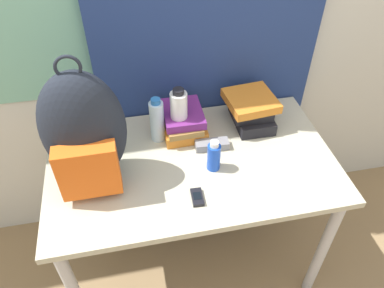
{
  "coord_description": "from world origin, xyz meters",
  "views": [
    {
      "loc": [
        -0.23,
        -0.76,
        1.93
      ],
      "look_at": [
        0.0,
        0.36,
        0.87
      ],
      "focal_mm": 35.0,
      "sensor_mm": 36.0,
      "label": 1
    }
  ],
  "objects_px": {
    "cell_phone": "(197,197)",
    "sports_bottle": "(179,115)",
    "book_stack_left": "(182,121)",
    "sunscreen_bottle": "(214,156)",
    "book_stack_center": "(251,109)",
    "sunglasses_case": "(212,145)",
    "water_bottle": "(157,121)",
    "backpack": "(84,133)"
  },
  "relations": [
    {
      "from": "backpack",
      "to": "sports_bottle",
      "type": "relative_size",
      "value": 2.11
    },
    {
      "from": "cell_phone",
      "to": "sports_bottle",
      "type": "bearing_deg",
      "value": 90.37
    },
    {
      "from": "sunscreen_bottle",
      "to": "book_stack_left",
      "type": "bearing_deg",
      "value": 107.04
    },
    {
      "from": "book_stack_center",
      "to": "book_stack_left",
      "type": "bearing_deg",
      "value": 178.98
    },
    {
      "from": "water_bottle",
      "to": "sunglasses_case",
      "type": "distance_m",
      "value": 0.27
    },
    {
      "from": "book_stack_center",
      "to": "backpack",
      "type": "bearing_deg",
      "value": -163.84
    },
    {
      "from": "book_stack_center",
      "to": "sports_bottle",
      "type": "distance_m",
      "value": 0.36
    },
    {
      "from": "water_bottle",
      "to": "sunglasses_case",
      "type": "height_order",
      "value": "water_bottle"
    },
    {
      "from": "backpack",
      "to": "water_bottle",
      "type": "height_order",
      "value": "backpack"
    },
    {
      "from": "cell_phone",
      "to": "sunscreen_bottle",
      "type": "bearing_deg",
      "value": 55.85
    },
    {
      "from": "book_stack_center",
      "to": "sports_bottle",
      "type": "height_order",
      "value": "sports_bottle"
    },
    {
      "from": "backpack",
      "to": "sunscreen_bottle",
      "type": "bearing_deg",
      "value": -5.78
    },
    {
      "from": "sunglasses_case",
      "to": "backpack",
      "type": "bearing_deg",
      "value": -172.05
    },
    {
      "from": "backpack",
      "to": "book_stack_center",
      "type": "xyz_separation_m",
      "value": [
        0.74,
        0.21,
        -0.16
      ]
    },
    {
      "from": "sports_bottle",
      "to": "cell_phone",
      "type": "bearing_deg",
      "value": -89.63
    },
    {
      "from": "sunscreen_bottle",
      "to": "cell_phone",
      "type": "distance_m",
      "value": 0.19
    },
    {
      "from": "sunglasses_case",
      "to": "book_stack_left",
      "type": "bearing_deg",
      "value": 125.75
    },
    {
      "from": "cell_phone",
      "to": "backpack",
      "type": "bearing_deg",
      "value": 152.79
    },
    {
      "from": "book_stack_left",
      "to": "sports_bottle",
      "type": "distance_m",
      "value": 0.09
    },
    {
      "from": "sunglasses_case",
      "to": "cell_phone",
      "type": "bearing_deg",
      "value": -114.78
    },
    {
      "from": "book_stack_left",
      "to": "sunscreen_bottle",
      "type": "bearing_deg",
      "value": -72.96
    },
    {
      "from": "book_stack_center",
      "to": "water_bottle",
      "type": "height_order",
      "value": "water_bottle"
    },
    {
      "from": "book_stack_center",
      "to": "sunscreen_bottle",
      "type": "xyz_separation_m",
      "value": [
        -0.25,
        -0.26,
        -0.01
      ]
    },
    {
      "from": "book_stack_left",
      "to": "water_bottle",
      "type": "xyz_separation_m",
      "value": [
        -0.12,
        -0.04,
        0.05
      ]
    },
    {
      "from": "backpack",
      "to": "sports_bottle",
      "type": "bearing_deg",
      "value": 24.22
    },
    {
      "from": "book_stack_center",
      "to": "cell_phone",
      "type": "xyz_separation_m",
      "value": [
        -0.35,
        -0.42,
        -0.07
      ]
    },
    {
      "from": "book_stack_left",
      "to": "sunscreen_bottle",
      "type": "relative_size",
      "value": 1.81
    },
    {
      "from": "water_bottle",
      "to": "sunscreen_bottle",
      "type": "height_order",
      "value": "water_bottle"
    },
    {
      "from": "book_stack_center",
      "to": "sunglasses_case",
      "type": "xyz_separation_m",
      "value": [
        -0.22,
        -0.14,
        -0.06
      ]
    },
    {
      "from": "backpack",
      "to": "book_stack_left",
      "type": "distance_m",
      "value": 0.5
    },
    {
      "from": "sports_bottle",
      "to": "cell_phone",
      "type": "height_order",
      "value": "sports_bottle"
    },
    {
      "from": "backpack",
      "to": "sunglasses_case",
      "type": "bearing_deg",
      "value": 7.95
    },
    {
      "from": "book_stack_left",
      "to": "sunglasses_case",
      "type": "relative_size",
      "value": 1.73
    },
    {
      "from": "backpack",
      "to": "water_bottle",
      "type": "bearing_deg",
      "value": 32.29
    },
    {
      "from": "backpack",
      "to": "sunscreen_bottle",
      "type": "distance_m",
      "value": 0.53
    },
    {
      "from": "water_bottle",
      "to": "cell_phone",
      "type": "xyz_separation_m",
      "value": [
        0.1,
        -0.39,
        -0.1
      ]
    },
    {
      "from": "sports_bottle",
      "to": "book_stack_left",
      "type": "bearing_deg",
      "value": 64.09
    },
    {
      "from": "book_stack_left",
      "to": "book_stack_center",
      "type": "bearing_deg",
      "value": -1.02
    },
    {
      "from": "water_bottle",
      "to": "sunscreen_bottle",
      "type": "relative_size",
      "value": 1.51
    },
    {
      "from": "water_bottle",
      "to": "sunscreen_bottle",
      "type": "xyz_separation_m",
      "value": [
        0.2,
        -0.23,
        -0.04
      ]
    },
    {
      "from": "sports_bottle",
      "to": "sunglasses_case",
      "type": "height_order",
      "value": "sports_bottle"
    },
    {
      "from": "cell_phone",
      "to": "sunglasses_case",
      "type": "distance_m",
      "value": 0.3
    }
  ]
}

